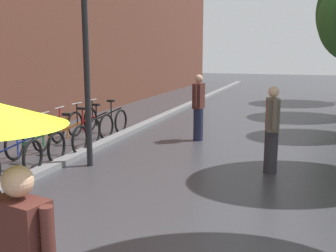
{
  "coord_description": "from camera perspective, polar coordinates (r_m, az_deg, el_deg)",
  "views": [
    {
      "loc": [
        1.58,
        -2.19,
        2.36
      ],
      "look_at": [
        -0.18,
        2.95,
        1.35
      ],
      "focal_mm": 43.43,
      "sensor_mm": 36.0,
      "label": 1
    }
  ],
  "objects": [
    {
      "name": "parked_bicycle_6",
      "position": [
        11.28,
        -10.84,
        0.23
      ],
      "size": [
        1.14,
        0.8,
        0.96
      ],
      "color": "black",
      "rests_on": "ground"
    },
    {
      "name": "street_lamp_post",
      "position": [
        8.33,
        -11.5,
        11.93
      ],
      "size": [
        0.24,
        0.24,
        4.45
      ],
      "color": "black",
      "rests_on": "ground"
    },
    {
      "name": "pedestrian_walking_far",
      "position": [
        10.73,
        4.3,
        2.66
      ],
      "size": [
        0.26,
        0.59,
        1.75
      ],
      "color": "#1E233D",
      "rests_on": "ground"
    },
    {
      "name": "parked_bicycle_5",
      "position": [
        10.6,
        -12.82,
        -0.51
      ],
      "size": [
        1.14,
        0.79,
        0.96
      ],
      "color": "black",
      "rests_on": "ground"
    },
    {
      "name": "parked_bicycle_3",
      "position": [
        9.15,
        -18.14,
        -2.52
      ],
      "size": [
        1.12,
        0.77,
        0.96
      ],
      "color": "black",
      "rests_on": "ground"
    },
    {
      "name": "kerb_strip",
      "position": [
        13.3,
        -2.47,
        0.59
      ],
      "size": [
        0.3,
        36.0,
        0.12
      ],
      "primitive_type": "cube",
      "color": "slate",
      "rests_on": "ground"
    },
    {
      "name": "pedestrian_walking_midground",
      "position": [
        8.08,
        14.37,
        -0.44
      ],
      "size": [
        0.3,
        0.58,
        1.7
      ],
      "color": "#2D2D33",
      "rests_on": "ground"
    },
    {
      "name": "parked_bicycle_4",
      "position": [
        9.74,
        -14.87,
        -1.57
      ],
      "size": [
        1.09,
        0.72,
        0.96
      ],
      "color": "black",
      "rests_on": "ground"
    },
    {
      "name": "parked_bicycle_2",
      "position": [
        8.48,
        -21.43,
        -3.74
      ],
      "size": [
        1.16,
        0.82,
        0.96
      ],
      "color": "black",
      "rests_on": "ground"
    },
    {
      "name": "parked_bicycle_7",
      "position": [
        12.02,
        -8.79,
        0.93
      ],
      "size": [
        1.11,
        0.75,
        0.96
      ],
      "color": "black",
      "rests_on": "ground"
    }
  ]
}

